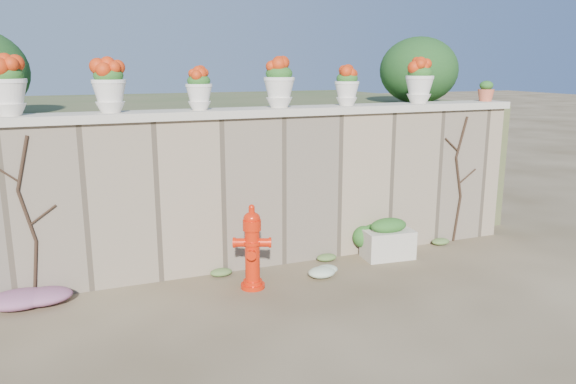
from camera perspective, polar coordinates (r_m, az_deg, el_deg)
name	(u,v)px	position (r m, az deg, el deg)	size (l,w,h in m)	color
ground	(304,317)	(6.18, 1.60, -12.61)	(80.00, 80.00, 0.00)	#4A3B25
stone_wall	(250,192)	(7.45, -3.90, 0.00)	(8.00, 0.40, 2.00)	#8C785D
wall_cap	(249,112)	(7.28, -4.02, 8.07)	(8.10, 0.52, 0.10)	beige
raised_fill	(196,156)	(10.48, -9.38, 3.63)	(9.00, 6.00, 2.00)	#384C23
back_shrub_right	(419,70)	(9.87, 13.15, 11.95)	(1.30, 1.30, 1.10)	#143814
vine_left	(28,217)	(6.90, -24.88, -2.31)	(0.60, 0.04, 1.91)	black
vine_right	(459,178)	(8.80, 16.99, 1.40)	(0.60, 0.04, 1.91)	black
fire_hydrant	(252,247)	(6.75, -3.66, -5.59)	(0.45, 0.32, 1.03)	red
planter_box	(388,240)	(7.97, 10.12, -4.78)	(0.72, 0.46, 0.57)	beige
green_shrub	(368,234)	(8.07, 8.13, -4.21)	(0.63, 0.57, 0.60)	#1E5119
magenta_clump	(35,295)	(7.02, -24.35, -9.52)	(0.90, 0.60, 0.24)	#B5249B
white_flowers	(321,270)	(7.24, 3.39, -7.95)	(0.46, 0.37, 0.17)	white
urn_pot_0	(7,86)	(6.93, -26.63, 9.58)	(0.41, 0.41, 0.65)	silver
urn_pot_1	(109,86)	(6.93, -17.72, 10.20)	(0.39, 0.39, 0.62)	silver
urn_pot_2	(199,89)	(7.09, -9.03, 10.28)	(0.33, 0.33, 0.51)	silver
urn_pot_3	(279,83)	(7.40, -0.91, 10.99)	(0.40, 0.40, 0.63)	silver
urn_pot_4	(347,86)	(7.82, 6.00, 10.65)	(0.34, 0.34, 0.53)	silver
urn_pot_5	(420,81)	(8.43, 13.22, 10.89)	(0.40, 0.40, 0.63)	silver
terracotta_pot	(486,92)	(9.18, 19.46, 9.55)	(0.25, 0.25, 0.30)	#C75A3D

